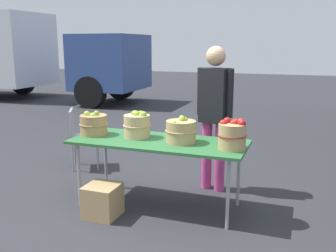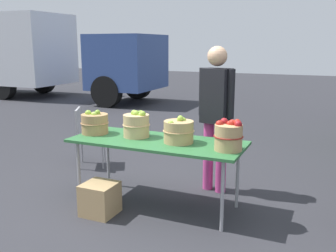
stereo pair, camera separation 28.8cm
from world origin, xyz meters
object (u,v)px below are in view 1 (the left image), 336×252
(apple_basket_green_1, at_px, (137,125))
(box_truck, at_px, (12,53))
(vendor_adult, at_px, (214,107))
(apple_basket_red_0, at_px, (232,135))
(produce_crate, at_px, (103,201))
(folding_chair, at_px, (80,134))
(apple_basket_green_0, at_px, (94,124))
(market_table, at_px, (159,144))
(apple_basket_green_2, at_px, (181,131))

(apple_basket_green_1, height_order, box_truck, box_truck)
(vendor_adult, bearing_deg, apple_basket_red_0, 127.71)
(box_truck, xyz_separation_m, produce_crate, (7.21, -6.89, -1.32))
(folding_chair, bearing_deg, produce_crate, -168.95)
(box_truck, bearing_deg, apple_basket_green_1, -41.30)
(apple_basket_green_1, distance_m, apple_basket_red_0, 1.09)
(apple_basket_green_0, xyz_separation_m, produce_crate, (0.35, -0.46, -0.70))
(apple_basket_green_0, bearing_deg, apple_basket_red_0, -2.56)
(apple_basket_green_1, xyz_separation_m, apple_basket_red_0, (1.09, -0.12, 0.00))
(market_table, xyz_separation_m, apple_basket_red_0, (0.81, -0.07, 0.19))
(vendor_adult, height_order, folding_chair, vendor_adult)
(market_table, xyz_separation_m, apple_basket_green_2, (0.25, 0.01, 0.17))
(apple_basket_green_0, relative_size, vendor_adult, 0.19)
(apple_basket_green_0, height_order, apple_basket_green_1, apple_basket_green_1)
(apple_basket_green_2, height_order, folding_chair, apple_basket_green_2)
(market_table, height_order, vendor_adult, vendor_adult)
(apple_basket_green_2, bearing_deg, apple_basket_green_0, -179.82)
(market_table, relative_size, apple_basket_green_0, 5.79)
(market_table, relative_size, box_truck, 0.25)
(apple_basket_green_0, bearing_deg, apple_basket_green_2, 0.18)
(apple_basket_red_0, distance_m, box_truck, 10.70)
(market_table, height_order, apple_basket_red_0, apple_basket_red_0)
(market_table, distance_m, folding_chair, 1.80)
(apple_basket_green_1, xyz_separation_m, box_truck, (-7.39, 6.39, 0.60))
(market_table, bearing_deg, apple_basket_green_1, 168.61)
(produce_crate, bearing_deg, box_truck, 136.29)
(folding_chair, bearing_deg, apple_basket_green_1, -151.18)
(apple_basket_green_1, height_order, apple_basket_red_0, apple_basket_red_0)
(apple_basket_red_0, xyz_separation_m, folding_chair, (-2.37, 0.93, -0.39))
(apple_basket_green_2, distance_m, apple_basket_red_0, 0.56)
(apple_basket_green_0, xyz_separation_m, folding_chair, (-0.76, 0.86, -0.36))
(apple_basket_green_0, bearing_deg, box_truck, 136.84)
(box_truck, distance_m, produce_crate, 10.06)
(apple_basket_red_0, height_order, produce_crate, apple_basket_red_0)
(produce_crate, bearing_deg, apple_basket_green_2, 33.15)
(folding_chair, xyz_separation_m, produce_crate, (1.10, -1.32, -0.34))
(apple_basket_green_1, xyz_separation_m, apple_basket_green_2, (0.53, -0.05, -0.02))
(apple_basket_green_1, height_order, folding_chair, apple_basket_green_1)
(apple_basket_green_0, xyz_separation_m, vendor_adult, (1.25, 0.68, 0.16))
(apple_basket_green_1, height_order, vendor_adult, vendor_adult)
(box_truck, bearing_deg, apple_basket_red_0, -37.99)
(apple_basket_green_0, distance_m, apple_basket_red_0, 1.61)
(market_table, height_order, apple_basket_green_1, apple_basket_green_1)
(apple_basket_green_1, xyz_separation_m, folding_chair, (-1.28, 0.81, -0.38))
(vendor_adult, bearing_deg, apple_basket_green_2, 85.82)
(apple_basket_red_0, height_order, folding_chair, apple_basket_red_0)
(box_truck, relative_size, folding_chair, 8.97)
(folding_chair, bearing_deg, vendor_adult, -123.99)
(apple_basket_green_1, distance_m, produce_crate, 0.90)
(apple_basket_red_0, relative_size, vendor_adult, 0.18)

